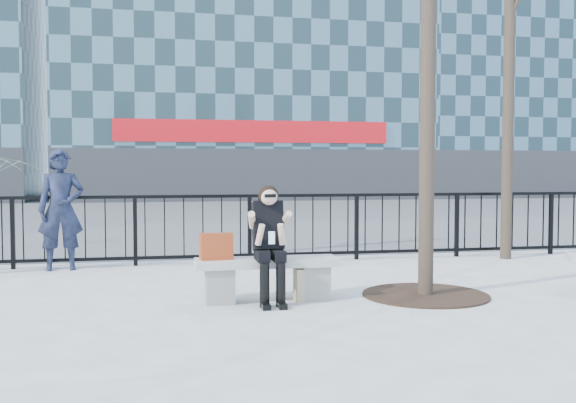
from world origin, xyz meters
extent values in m
plane|color=#979792|center=(0.00, 0.00, 0.00)|extent=(120.00, 120.00, 0.00)
cube|color=#474747|center=(0.00, 15.00, 0.00)|extent=(60.00, 23.00, 0.01)
cube|color=black|center=(0.00, 3.00, 1.08)|extent=(14.00, 0.05, 0.05)
cube|color=black|center=(0.00, 3.00, 0.12)|extent=(14.00, 0.05, 0.05)
cube|color=#2D2D30|center=(3.00, 21.96, 1.20)|extent=(18.00, 0.08, 2.40)
cube|color=#B50C12|center=(3.00, 21.90, 3.20)|extent=(12.60, 0.12, 1.00)
cube|color=slate|center=(20.00, 27.00, 10.00)|extent=(16.00, 10.00, 20.00)
cylinder|color=black|center=(4.50, 2.60, 3.50)|extent=(0.18, 0.18, 7.00)
cylinder|color=black|center=(1.90, -0.10, 0.01)|extent=(1.50, 1.50, 0.02)
cube|color=slate|center=(-0.55, 0.00, 0.20)|extent=(0.32, 0.38, 0.40)
cube|color=slate|center=(0.55, 0.00, 0.20)|extent=(0.32, 0.38, 0.40)
cube|color=#989590|center=(0.00, 0.00, 0.45)|extent=(1.65, 0.46, 0.09)
cube|color=#9E3413|center=(-0.59, 0.02, 0.64)|extent=(0.38, 0.21, 0.30)
cube|color=tan|center=(0.49, -0.10, 0.19)|extent=(0.41, 0.20, 0.37)
imported|color=black|center=(-2.67, 2.80, 0.91)|extent=(0.72, 0.52, 1.82)
camera|label=1|loc=(-1.18, -7.24, 1.53)|focal=40.00mm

